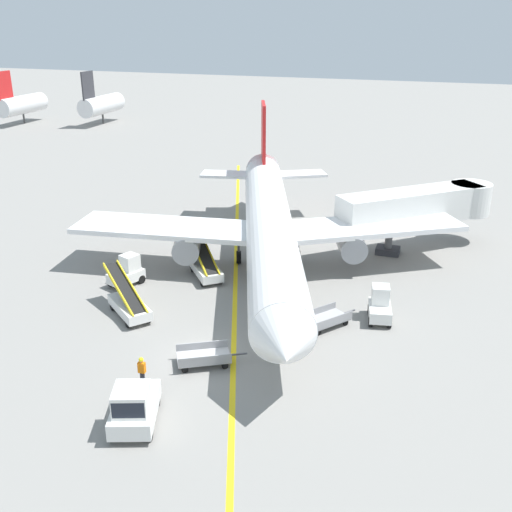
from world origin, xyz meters
The scene contains 16 objects.
ground_plane centered at (0.00, 0.00, 0.00)m, with size 300.00×300.00×0.00m, color gray.
taxi_line_yellow centered at (0.00, 5.00, 0.00)m, with size 0.30×80.00×0.01m, color yellow.
airliner centered at (-0.18, 12.67, 3.42)m, with size 27.52×34.20×10.10m.
jet_bridge centered at (9.93, 20.90, 3.54)m, with size 11.24×10.31×4.85m.
pushback_tug centered at (-0.62, -6.22, 0.99)m, with size 3.00×4.03×2.20m.
baggage_tug_near_wing centered at (-8.67, 7.29, 0.93)m, with size 2.10×2.71×2.10m.
baggage_tug_by_cargo_door centered at (8.45, 7.62, 0.93)m, with size 1.73×2.60×2.10m.
belt_loader_forward_hold centered at (-6.28, 3.24, 0.78)m, with size 4.65×4.16×2.59m.
belt_loader_aft_hold centered at (-4.11, 10.17, 0.78)m, with size 4.12×4.67×2.59m.
baggage_cart_loaded centered at (0.34, -0.53, 0.47)m, with size 3.67×2.73×0.94m.
baggage_cart_empty_trailing centered at (5.56, 5.71, 0.47)m, with size 2.93×3.48×0.94m.
ground_crew_marshaller centered at (-1.73, -3.43, 0.91)m, with size 0.36×0.24×1.70m.
safety_cone_nose_left centered at (-0.16, 10.82, 0.22)m, with size 0.36×0.36×0.44m, color orange.
safety_cone_nose_right centered at (0.97, 14.29, 0.22)m, with size 0.36×0.36×0.44m, color orange.
distant_aircraft_far_left centered at (-58.31, 59.50, 3.22)m, with size 3.00×10.10×8.80m.
distant_aircraft_mid_left centered at (-45.53, 63.56, 3.22)m, with size 3.00×10.10×8.80m.
Camera 1 is at (11.83, -26.02, 17.42)m, focal length 42.57 mm.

